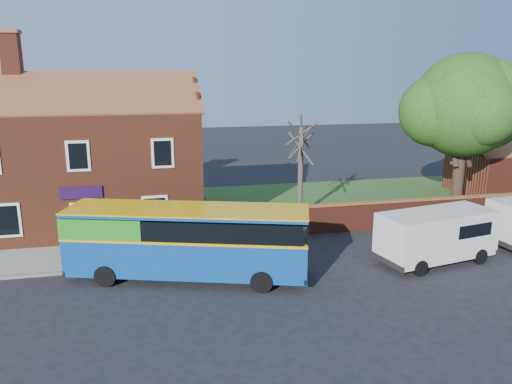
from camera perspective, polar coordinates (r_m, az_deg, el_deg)
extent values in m
plane|color=black|center=(19.82, -0.32, -11.98)|extent=(120.00, 120.00, 0.00)
cube|color=gray|center=(24.95, -19.30, -7.10)|extent=(18.00, 3.50, 0.12)
cube|color=slate|center=(23.32, -19.78, -8.57)|extent=(18.00, 0.15, 0.14)
cube|color=#426B28|center=(35.80, 15.88, -0.68)|extent=(26.00, 12.00, 0.04)
cube|color=brown|center=(29.63, -18.55, 2.61)|extent=(12.00, 8.00, 6.50)
cube|color=brown|center=(27.18, -19.66, 10.63)|extent=(12.30, 4.08, 2.16)
cube|color=brown|center=(31.15, -18.78, 10.99)|extent=(12.30, 4.08, 2.16)
cube|color=brown|center=(29.73, -26.19, 13.91)|extent=(0.90, 0.90, 2.20)
cube|color=black|center=(25.46, -19.67, 3.89)|extent=(1.10, 0.06, 1.50)
cube|color=#4C0F19|center=(26.22, -19.06, -3.67)|extent=(0.95, 0.04, 2.10)
cube|color=silver|center=(26.22, -19.07, -3.55)|extent=(1.20, 0.06, 2.30)
cube|color=#240C37|center=(25.78, -19.36, -0.06)|extent=(2.00, 0.06, 0.60)
cube|color=maroon|center=(30.66, 21.21, -2.06)|extent=(22.00, 0.30, 1.50)
cube|color=brown|center=(30.46, 21.34, -0.61)|extent=(22.00, 0.38, 0.10)
cube|color=brown|center=(41.15, 26.55, 5.23)|extent=(8.20, 2.56, 1.24)
cube|color=#0D4498|center=(21.37, -7.74, -6.82)|extent=(10.27, 5.40, 1.59)
cube|color=#E4A40C|center=(21.10, -7.81, -4.80)|extent=(10.30, 5.42, 0.10)
cube|color=black|center=(20.96, -7.85, -3.57)|extent=(9.90, 5.30, 0.79)
cube|color=green|center=(21.92, -16.28, -3.23)|extent=(4.00, 3.44, 0.85)
cube|color=#0D4498|center=(20.81, -7.90, -2.17)|extent=(10.27, 5.40, 0.14)
cube|color=#E4A40C|center=(20.79, -7.90, -1.96)|extent=(10.32, 5.45, 0.06)
cylinder|color=black|center=(21.52, -16.81, -9.14)|extent=(0.94, 0.54, 0.90)
cylinder|color=black|center=(23.54, -14.71, -7.00)|extent=(0.94, 0.54, 0.90)
cylinder|color=black|center=(20.10, 0.63, -10.19)|extent=(0.94, 0.54, 0.90)
cylinder|color=black|center=(22.24, 1.12, -7.76)|extent=(0.94, 0.54, 0.90)
cube|color=white|center=(24.23, 19.91, -4.51)|extent=(5.74, 3.18, 2.06)
cube|color=black|center=(25.84, 23.92, -3.02)|extent=(0.44, 1.82, 0.81)
cube|color=black|center=(26.36, 24.00, -5.55)|extent=(0.52, 2.15, 0.26)
cylinder|color=black|center=(22.73, 18.25, -8.25)|extent=(0.74, 0.35, 0.72)
cylinder|color=black|center=(24.17, 15.03, -6.70)|extent=(0.74, 0.35, 0.72)
cylinder|color=black|center=(25.08, 24.24, -6.72)|extent=(0.74, 0.35, 0.72)
cylinder|color=black|center=(26.39, 20.97, -5.41)|extent=(0.74, 0.35, 0.72)
cylinder|color=black|center=(28.63, 25.92, -4.43)|extent=(0.73, 0.27, 0.71)
cylinder|color=black|center=(33.74, 22.08, 1.44)|extent=(0.70, 0.70, 4.02)
sphere|color=#477624|center=(33.15, 22.79, 9.12)|extent=(6.29, 6.29, 6.29)
sphere|color=#477624|center=(34.55, 24.89, 8.19)|extent=(4.54, 4.54, 4.54)
sphere|color=#477624|center=(32.70, 19.80, 8.72)|extent=(4.36, 4.36, 4.36)
cylinder|color=#4C4238|center=(29.81, 5.11, 2.22)|extent=(0.31, 0.31, 5.37)
cylinder|color=#4C4238|center=(29.49, 5.19, 5.87)|extent=(0.32, 2.62, 2.11)
cylinder|color=#4C4238|center=(29.52, 5.18, 5.51)|extent=(1.37, 1.93, 1.93)
cylinder|color=#4C4238|center=(29.47, 5.19, 6.24)|extent=(2.20, 1.01, 2.14)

